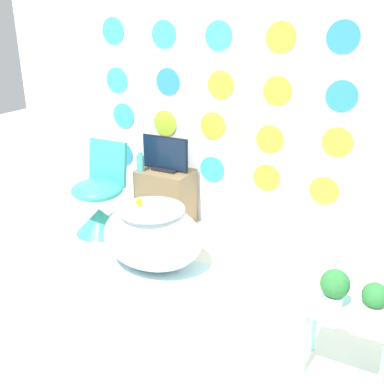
{
  "coord_description": "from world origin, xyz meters",
  "views": [
    {
      "loc": [
        1.65,
        -1.55,
        1.9
      ],
      "look_at": [
        0.32,
        0.99,
        0.76
      ],
      "focal_mm": 42.0,
      "sensor_mm": 36.0,
      "label": 1
    }
  ],
  "objects_px": {
    "bathtub": "(152,236)",
    "potted_plant_left": "(335,286)",
    "vase": "(140,163)",
    "potted_plant_right": "(374,300)",
    "chair": "(99,204)",
    "tv": "(165,155)"
  },
  "relations": [
    {
      "from": "bathtub",
      "to": "potted_plant_left",
      "type": "bearing_deg",
      "value": -18.56
    },
    {
      "from": "tv",
      "to": "vase",
      "type": "height_order",
      "value": "tv"
    },
    {
      "from": "potted_plant_left",
      "to": "bathtub",
      "type": "bearing_deg",
      "value": 161.44
    },
    {
      "from": "potted_plant_right",
      "to": "bathtub",
      "type": "bearing_deg",
      "value": 163.28
    },
    {
      "from": "bathtub",
      "to": "potted_plant_right",
      "type": "height_order",
      "value": "potted_plant_right"
    },
    {
      "from": "tv",
      "to": "potted_plant_left",
      "type": "distance_m",
      "value": 2.18
    },
    {
      "from": "vase",
      "to": "potted_plant_left",
      "type": "height_order",
      "value": "vase"
    },
    {
      "from": "vase",
      "to": "potted_plant_left",
      "type": "xyz_separation_m",
      "value": [
        1.99,
        -1.11,
        -0.08
      ]
    },
    {
      "from": "chair",
      "to": "potted_plant_right",
      "type": "bearing_deg",
      "value": -18.06
    },
    {
      "from": "potted_plant_left",
      "to": "tv",
      "type": "bearing_deg",
      "value": 145.5
    },
    {
      "from": "tv",
      "to": "vase",
      "type": "xyz_separation_m",
      "value": [
        -0.2,
        -0.12,
        -0.06
      ]
    },
    {
      "from": "chair",
      "to": "tv",
      "type": "bearing_deg",
      "value": 44.43
    },
    {
      "from": "bathtub",
      "to": "vase",
      "type": "bearing_deg",
      "value": 129.45
    },
    {
      "from": "chair",
      "to": "potted_plant_left",
      "type": "bearing_deg",
      "value": -19.38
    },
    {
      "from": "bathtub",
      "to": "vase",
      "type": "distance_m",
      "value": 0.87
    },
    {
      "from": "chair",
      "to": "potted_plant_left",
      "type": "xyz_separation_m",
      "value": [
        2.24,
        -0.79,
        0.27
      ]
    },
    {
      "from": "bathtub",
      "to": "tv",
      "type": "height_order",
      "value": "tv"
    },
    {
      "from": "tv",
      "to": "chair",
      "type": "bearing_deg",
      "value": -135.57
    },
    {
      "from": "tv",
      "to": "vase",
      "type": "bearing_deg",
      "value": -148.58
    },
    {
      "from": "bathtub",
      "to": "potted_plant_left",
      "type": "relative_size",
      "value": 4.0
    },
    {
      "from": "bathtub",
      "to": "tv",
      "type": "relative_size",
      "value": 1.78
    },
    {
      "from": "chair",
      "to": "bathtub",
      "type": "bearing_deg",
      "value": -20.95
    }
  ]
}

